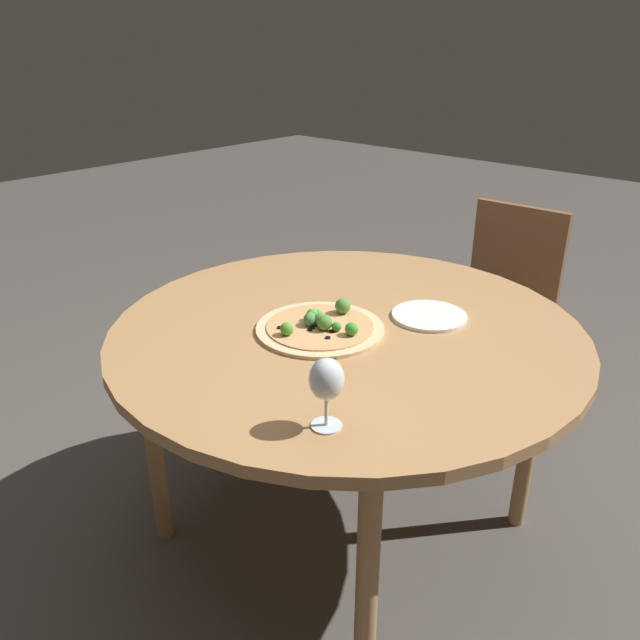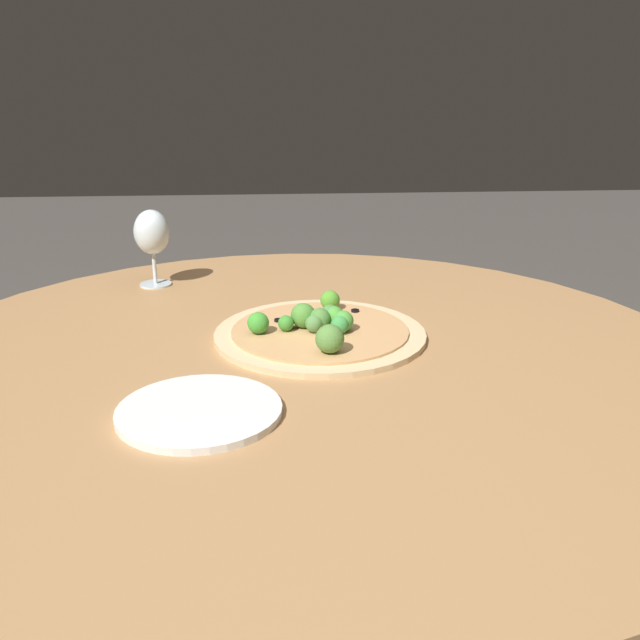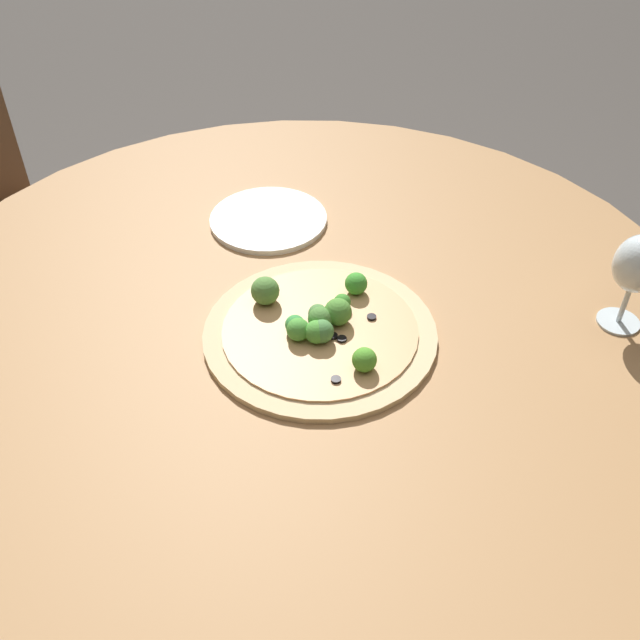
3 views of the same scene
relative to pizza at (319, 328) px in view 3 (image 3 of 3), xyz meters
name	(u,v)px [view 3 (image 3 of 3)]	position (x,y,z in m)	size (l,w,h in m)	color
ground_plane	(306,552)	(0.03, 0.07, -0.73)	(12.00, 12.00, 0.00)	#4C4742
dining_table	(301,331)	(0.03, 0.07, -0.07)	(1.29, 1.29, 0.72)	#A87A4C
pizza	(319,328)	(0.00, 0.00, 0.00)	(0.35, 0.35, 0.06)	#DBBC89
wine_glass	(638,266)	(0.31, -0.33, 0.09)	(0.07, 0.07, 0.15)	silver
plate_near	(268,219)	(0.17, 0.27, -0.01)	(0.21, 0.21, 0.01)	white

